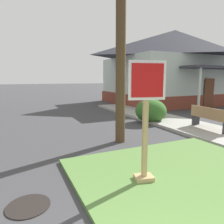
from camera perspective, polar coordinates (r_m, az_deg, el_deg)
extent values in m
cube|color=#567F3D|center=(4.42, 26.66, -19.28)|extent=(4.52, 5.39, 0.08)
cube|color=#9E9B93|center=(9.36, 20.92, -3.86)|extent=(2.20, 15.87, 0.12)
cube|color=tan|center=(4.05, 9.05, -3.31)|extent=(0.11, 0.11, 2.26)
cube|color=tan|center=(4.41, 8.68, -17.24)|extent=(0.42, 0.36, 0.08)
cube|color=white|center=(3.91, 9.62, 8.49)|extent=(0.70, 0.18, 0.72)
cube|color=red|center=(3.89, 9.69, 8.49)|extent=(0.60, 0.16, 0.61)
cylinder|color=black|center=(4.00, -21.87, -22.67)|extent=(0.70, 0.70, 0.02)
cube|color=#93704C|center=(9.00, 25.26, -1.39)|extent=(0.55, 1.75, 0.06)
cube|color=#93704C|center=(8.83, 24.53, -0.07)|extent=(0.20, 1.72, 0.38)
cube|color=#2D2D33|center=(9.59, 21.88, -1.99)|extent=(0.36, 0.09, 0.41)
cube|color=brown|center=(19.01, 16.09, 3.95)|extent=(10.16, 7.50, 0.90)
cube|color=#B2C1B7|center=(18.94, 16.34, 9.52)|extent=(9.95, 7.35, 2.79)
pyramid|color=#33333D|center=(19.14, 16.70, 17.20)|extent=(10.67, 7.88, 2.33)
cube|color=#33333D|center=(15.87, 27.23, 10.72)|extent=(5.59, 1.40, 0.16)
cylinder|color=#B2C1B7|center=(13.77, 22.73, 5.62)|extent=(0.16, 0.16, 2.77)
cube|color=brown|center=(16.32, 24.90, 4.75)|extent=(0.90, 0.06, 2.00)
ellipsoid|color=#326125|center=(10.01, 10.51, 0.31)|extent=(1.46, 1.46, 1.11)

